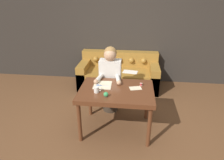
% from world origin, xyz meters
% --- Properties ---
extents(ground_plane, '(16.00, 16.00, 0.00)m').
position_xyz_m(ground_plane, '(0.00, 0.00, 0.00)').
color(ground_plane, brown).
extents(wall_back, '(8.00, 0.06, 2.60)m').
position_xyz_m(wall_back, '(0.00, 2.19, 1.30)').
color(wall_back, '#2D2823').
rests_on(wall_back, ground_plane).
extents(dining_table, '(1.15, 0.84, 0.74)m').
position_xyz_m(dining_table, '(-0.03, 0.11, 0.66)').
color(dining_table, '#562D19').
rests_on(dining_table, ground_plane).
extents(couch, '(1.84, 0.86, 0.80)m').
position_xyz_m(couch, '(-0.12, 1.75, 0.29)').
color(couch, olive).
rests_on(couch, ground_plane).
extents(person, '(0.46, 0.58, 1.26)m').
position_xyz_m(person, '(-0.19, 0.67, 0.65)').
color(person, '#33281E').
rests_on(person, ground_plane).
extents(pattern_paper_main, '(0.30, 0.33, 0.00)m').
position_xyz_m(pattern_paper_main, '(-0.26, 0.24, 0.74)').
color(pattern_paper_main, beige).
rests_on(pattern_paper_main, dining_table).
extents(pattern_paper_offcut, '(0.21, 0.17, 0.00)m').
position_xyz_m(pattern_paper_offcut, '(0.27, 0.18, 0.74)').
color(pattern_paper_offcut, beige).
rests_on(pattern_paper_offcut, dining_table).
extents(scissors, '(0.23, 0.10, 0.01)m').
position_xyz_m(scissors, '(-0.29, 0.22, 0.74)').
color(scissors, silver).
rests_on(scissors, dining_table).
extents(mug, '(0.11, 0.08, 0.09)m').
position_xyz_m(mug, '(-0.31, -0.02, 0.78)').
color(mug, silver).
rests_on(mug, dining_table).
extents(thread_spool, '(0.04, 0.04, 0.05)m').
position_xyz_m(thread_spool, '(0.36, 0.29, 0.76)').
color(thread_spool, red).
rests_on(thread_spool, dining_table).
extents(pin_cushion, '(0.07, 0.07, 0.07)m').
position_xyz_m(pin_cushion, '(-0.15, -0.13, 0.77)').
color(pin_cushion, '#4C3828').
rests_on(pin_cushion, dining_table).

